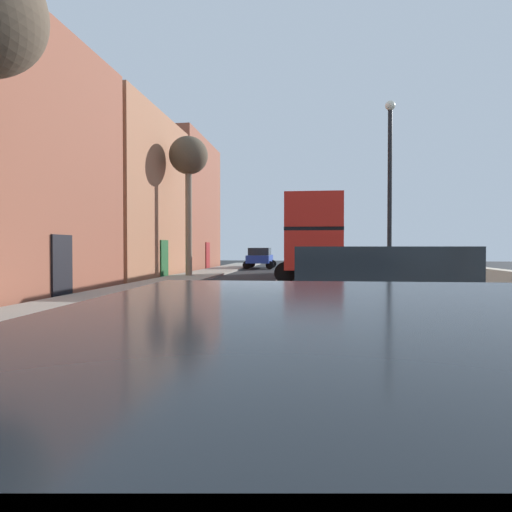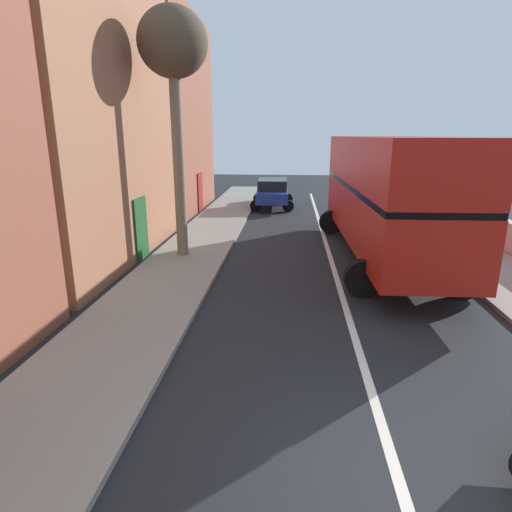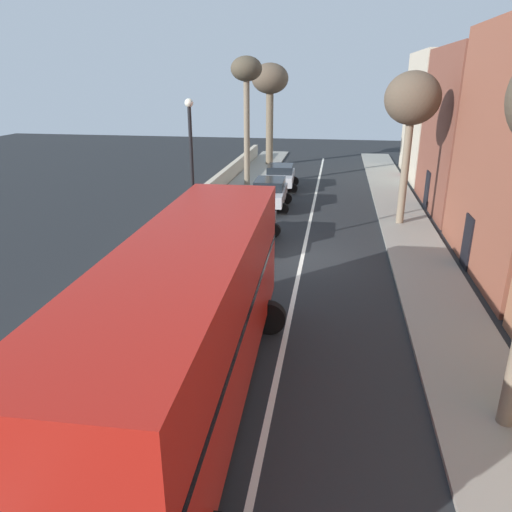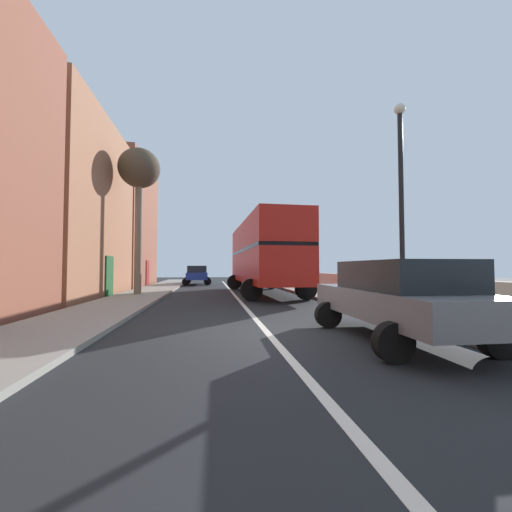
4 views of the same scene
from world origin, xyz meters
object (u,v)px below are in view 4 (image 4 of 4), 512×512
Objects in this scene: double_decker_bus at (263,253)px; parked_car_blue_left_3 at (197,274)px; parked_car_grey_right_0 at (397,295)px; street_tree_left_0 at (139,173)px; lamppost_right at (401,190)px.

double_decker_bus is 11.24m from parked_car_blue_left_3.
street_tree_left_0 is at bearing 124.41° from parked_car_grey_right_0.
street_tree_left_0 is (-7.62, 11.12, 5.62)m from parked_car_grey_right_0.
parked_car_grey_right_0 is 22.52m from parked_car_blue_left_3.
lamppost_right is (9.42, -8.65, -2.75)m from street_tree_left_0.
lamppost_right is at bearing -42.55° from street_tree_left_0.
lamppost_right is at bearing 53.97° from parked_car_grey_right_0.
parked_car_blue_left_3 is at bearing 109.24° from lamppost_right.
lamppost_right is (2.60, -9.14, 1.45)m from double_decker_bus.
double_decker_bus is 9.62m from lamppost_right.
street_tree_left_0 is (-6.82, -0.50, 4.20)m from double_decker_bus.
parked_car_blue_left_3 reaches higher than parked_car_grey_right_0.
double_decker_bus reaches higher than parked_car_blue_left_3.
parked_car_grey_right_0 is at bearing -126.03° from lamppost_right.
double_decker_bus is 2.39× the size of parked_car_grey_right_0.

